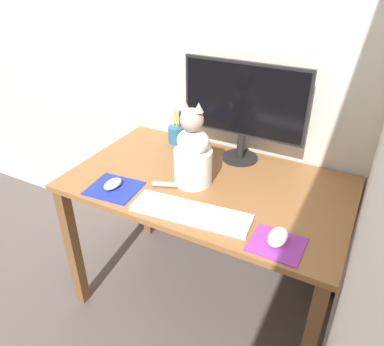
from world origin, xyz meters
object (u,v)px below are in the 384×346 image
object	(u,v)px
cat	(193,154)
computer_mouse_left	(113,184)
monitor	(243,106)
pen_cup	(176,134)
computer_mouse_right	(278,237)
keyboard	(191,212)

from	to	relation	value
cat	computer_mouse_left	bearing A→B (deg)	-146.17
monitor	pen_cup	distance (m)	0.42
computer_mouse_right	cat	size ratio (longest dim) A/B	0.30
computer_mouse_left	cat	xyz separation A→B (m)	(0.27, 0.19, 0.12)
monitor	keyboard	distance (m)	0.56
computer_mouse_left	pen_cup	bearing A→B (deg)	88.03
monitor	computer_mouse_left	bearing A→B (deg)	-127.66
keyboard	cat	xyz separation A→B (m)	(-0.10, 0.21, 0.12)
computer_mouse_right	pen_cup	xyz separation A→B (m)	(-0.69, 0.51, 0.03)
monitor	keyboard	size ratio (longest dim) A/B	1.22
monitor	cat	xyz separation A→B (m)	(-0.10, -0.29, -0.13)
monitor	cat	size ratio (longest dim) A/B	1.56
computer_mouse_left	pen_cup	size ratio (longest dim) A/B	0.55
monitor	keyboard	bearing A→B (deg)	-89.94
cat	pen_cup	world-z (taller)	cat
monitor	cat	distance (m)	0.34
cat	pen_cup	distance (m)	0.41
computer_mouse_right	cat	bearing A→B (deg)	155.05
pen_cup	computer_mouse_right	bearing A→B (deg)	-36.42
keyboard	computer_mouse_left	bearing A→B (deg)	172.30
monitor	keyboard	world-z (taller)	monitor
monitor	pen_cup	bearing A→B (deg)	177.36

